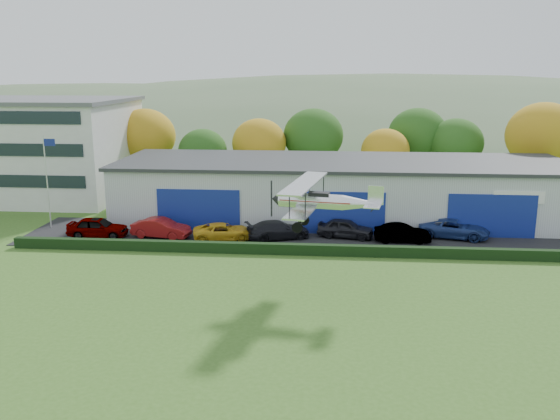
# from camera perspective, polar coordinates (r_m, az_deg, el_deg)

# --- Properties ---
(ground) EXTENTS (300.00, 300.00, 0.00)m
(ground) POSITION_cam_1_polar(r_m,az_deg,el_deg) (28.75, -3.54, -14.04)
(ground) COLOR #385F1E
(ground) RESTS_ON ground
(apron) EXTENTS (48.00, 9.00, 0.05)m
(apron) POSITION_cam_1_polar(r_m,az_deg,el_deg) (48.09, 3.62, -2.60)
(apron) COLOR black
(apron) RESTS_ON ground
(hedge) EXTENTS (46.00, 0.60, 0.80)m
(hedge) POSITION_cam_1_polar(r_m,az_deg,el_deg) (43.38, 3.48, -3.86)
(hedge) COLOR black
(hedge) RESTS_ON ground
(hangar) EXTENTS (40.60, 12.60, 5.30)m
(hangar) POSITION_cam_1_polar(r_m,az_deg,el_deg) (54.27, 5.94, 2.05)
(hangar) COLOR #B2B7BC
(hangar) RESTS_ON ground
(office_block) EXTENTS (20.60, 15.60, 10.40)m
(office_block) POSITION_cam_1_polar(r_m,az_deg,el_deg) (68.62, -23.00, 5.59)
(office_block) COLOR silver
(office_block) RESTS_ON ground
(flagpole) EXTENTS (1.05, 0.10, 8.00)m
(flagpole) POSITION_cam_1_polar(r_m,az_deg,el_deg) (53.54, -21.61, 3.34)
(flagpole) COLOR silver
(flagpole) RESTS_ON ground
(tree_belt) EXTENTS (75.70, 13.22, 10.12)m
(tree_belt) POSITION_cam_1_polar(r_m,az_deg,el_deg) (66.37, 2.21, 6.74)
(tree_belt) COLOR #3D2614
(tree_belt) RESTS_ON ground
(distant_hills) EXTENTS (430.00, 196.00, 56.00)m
(distant_hills) POSITION_cam_1_polar(r_m,az_deg,el_deg) (167.52, 1.95, 4.30)
(distant_hills) COLOR #4C6642
(distant_hills) RESTS_ON ground
(car_0) EXTENTS (4.86, 2.06, 1.64)m
(car_0) POSITION_cam_1_polar(r_m,az_deg,el_deg) (49.89, -17.27, -1.60)
(car_0) COLOR gray
(car_0) RESTS_ON apron
(car_1) EXTENTS (4.97, 2.47, 1.56)m
(car_1) POSITION_cam_1_polar(r_m,az_deg,el_deg) (48.49, -11.46, -1.73)
(car_1) COLOR maroon
(car_1) RESTS_ON apron
(car_2) EXTENTS (5.21, 3.26, 1.34)m
(car_2) POSITION_cam_1_polar(r_m,az_deg,el_deg) (47.11, -5.50, -2.10)
(car_2) COLOR gold
(car_2) RESTS_ON apron
(car_3) EXTENTS (5.53, 3.84, 1.49)m
(car_3) POSITION_cam_1_polar(r_m,az_deg,el_deg) (47.17, -0.22, -1.93)
(car_3) COLOR black
(car_3) RESTS_ON apron
(car_4) EXTENTS (4.77, 2.66, 1.53)m
(car_4) POSITION_cam_1_polar(r_m,az_deg,el_deg) (47.82, 6.36, -1.77)
(car_4) COLOR black
(car_4) RESTS_ON apron
(car_5) EXTENTS (4.39, 1.59, 1.44)m
(car_5) POSITION_cam_1_polar(r_m,az_deg,el_deg) (47.28, 11.78, -2.21)
(car_5) COLOR gray
(car_5) RESTS_ON apron
(car_6) EXTENTS (5.98, 3.79, 1.54)m
(car_6) POSITION_cam_1_polar(r_m,az_deg,el_deg) (49.54, 16.52, -1.71)
(car_6) COLOR navy
(car_6) RESTS_ON apron
(biplane) EXTENTS (6.82, 7.79, 2.90)m
(biplane) POSITION_cam_1_polar(r_m,az_deg,el_deg) (34.95, 3.95, 0.99)
(biplane) COLOR silver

